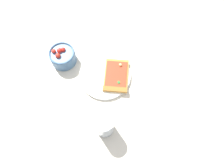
# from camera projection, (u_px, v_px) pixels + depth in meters

# --- Properties ---
(ground_plane) EXTENTS (2.40, 2.40, 0.00)m
(ground_plane) POSITION_uv_depth(u_px,v_px,m) (108.00, 68.00, 0.94)
(ground_plane) COLOR beige
(ground_plane) RESTS_ON ground
(plate) EXTENTS (0.22, 0.22, 0.01)m
(plate) POSITION_uv_depth(u_px,v_px,m) (105.00, 76.00, 0.92)
(plate) COLOR silver
(plate) RESTS_ON ground_plane
(pizza_slice_main) EXTENTS (0.12, 0.17, 0.02)m
(pizza_slice_main) POSITION_uv_depth(u_px,v_px,m) (116.00, 77.00, 0.90)
(pizza_slice_main) COLOR gold
(pizza_slice_main) RESTS_ON plate
(salad_bowl) EXTENTS (0.11, 0.11, 0.08)m
(salad_bowl) POSITION_uv_depth(u_px,v_px,m) (63.00, 56.00, 0.93)
(salad_bowl) COLOR #4C7299
(salad_bowl) RESTS_ON ground_plane
(soda_glass) EXTENTS (0.07, 0.07, 0.12)m
(soda_glass) POSITION_uv_depth(u_px,v_px,m) (105.00, 125.00, 0.79)
(soda_glass) COLOR silver
(soda_glass) RESTS_ON ground_plane
(paper_napkin) EXTENTS (0.14, 0.17, 0.00)m
(paper_napkin) POSITION_uv_depth(u_px,v_px,m) (176.00, 87.00, 0.91)
(paper_napkin) COLOR white
(paper_napkin) RESTS_ON ground_plane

